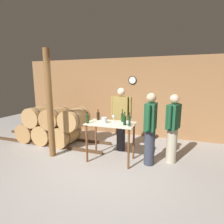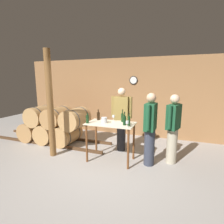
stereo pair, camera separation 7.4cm
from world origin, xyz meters
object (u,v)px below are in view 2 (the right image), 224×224
wine_glass_near_left (113,116)px  wine_bottle_center (122,117)px  wine_glass_near_center (127,123)px  wine_bottle_far_right (129,121)px  person_visitor_bearded (173,128)px  person_host (121,118)px  person_visitor_with_scarf (150,128)px  wine_bottle_far_left (87,119)px  wooden_post (50,105)px  wine_bottle_left (98,116)px  ice_bucket (104,120)px  wine_bottle_right (124,120)px

wine_glass_near_left → wine_bottle_center: bearing=-0.1°
wine_bottle_center → wine_glass_near_center: size_ratio=2.13×
wine_glass_near_left → wine_bottle_far_right: bearing=-31.8°
wine_glass_near_left → person_visitor_bearded: 1.43m
person_host → person_visitor_with_scarf: size_ratio=1.04×
wine_glass_near_left → person_visitor_bearded: (1.41, 0.17, -0.20)m
wine_bottle_center → person_visitor_with_scarf: person_visitor_with_scarf is taller
wine_bottle_far_left → wine_bottle_far_right: wine_bottle_far_right is taller
wooden_post → wine_glass_near_center: bearing=0.5°
person_visitor_with_scarf → wine_bottle_center: bearing=170.6°
wooden_post → wine_bottle_far_right: size_ratio=9.19×
person_host → person_visitor_with_scarf: bearing=-34.8°
wine_bottle_center → wine_bottle_far_right: (0.24, -0.29, -0.00)m
wine_bottle_left → ice_bucket: (0.27, -0.25, -0.04)m
wine_glass_near_center → ice_bucket: wine_glass_near_center is taller
wine_bottle_far_left → wine_glass_near_left: wine_bottle_far_left is taller
wine_bottle_center → ice_bucket: size_ratio=2.18×
wine_bottle_center → person_visitor_bearded: size_ratio=0.18×
wooden_post → wine_bottle_center: 1.84m
wine_bottle_center → person_visitor_bearded: bearing=8.2°
wine_bottle_center → wine_glass_near_left: (-0.23, 0.00, -0.00)m
wine_bottle_left → person_visitor_with_scarf: 1.34m
wine_bottle_right → wine_glass_near_center: wine_bottle_right is taller
wine_bottle_far_right → ice_bucket: wine_bottle_far_right is taller
wooden_post → person_host: 1.89m
wooden_post → wine_bottle_far_right: (1.99, 0.17, -0.29)m
wine_bottle_far_left → wine_bottle_left: bearing=75.1°
wine_bottle_right → person_visitor_bearded: person_visitor_bearded is taller
wine_glass_near_left → person_host: 0.50m
wine_glass_near_left → wine_bottle_right: bearing=-38.4°
ice_bucket → wine_bottle_far_right: bearing=-1.8°
wine_bottle_far_left → wine_glass_near_center: size_ratio=1.89×
wine_bottle_right → wine_glass_near_center: bearing=-55.2°
wine_bottle_far_right → wine_glass_near_center: size_ratio=2.06×
wooden_post → wine_glass_near_left: size_ratio=17.90×
wine_bottle_far_right → ice_bucket: size_ratio=2.11×
wine_glass_near_center → ice_bucket: bearing=164.2°
wine_bottle_far_right → ice_bucket: bearing=178.2°
wine_bottle_far_left → wine_glass_near_left: size_ratio=1.78×
ice_bucket → person_host: 0.79m
wine_glass_near_center → person_visitor_bearded: 1.13m
wine_bottle_right → person_visitor_with_scarf: size_ratio=0.18×
wine_bottle_far_right → wine_glass_near_center: 0.15m
wine_glass_near_left → person_visitor_with_scarf: person_visitor_with_scarf is taller
wooden_post → person_visitor_with_scarf: size_ratio=1.61×
wine_bottle_far_right → person_visitor_with_scarf: size_ratio=0.17×
wine_bottle_right → wine_glass_near_left: (-0.37, 0.29, -0.00)m
ice_bucket → person_host: bearing=75.3°
wooden_post → wine_bottle_far_right: 2.02m
wine_bottle_far_right → person_visitor_bearded: (0.94, 0.46, -0.20)m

